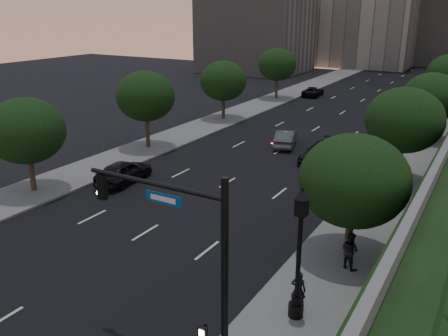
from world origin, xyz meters
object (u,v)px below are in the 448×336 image
Objects in this scene: street_lamp at (299,260)px; sedan_far_right at (403,110)px; pedestrian_c at (372,194)px; traffic_signal_mast at (196,267)px; pedestrian_a at (298,290)px; pedestrian_b at (350,250)px; sedan_mid_left at (286,138)px; sedan_near_left at (124,172)px; sedan_near_right at (322,152)px; sedan_far_left at (313,92)px.

sedan_far_right is (-3.60, 40.44, -1.89)m from street_lamp.
street_lamp reaches higher than pedestrian_c.
pedestrian_a is (1.95, 4.39, -2.69)m from traffic_signal_mast.
pedestrian_b is at bearing 71.62° from traffic_signal_mast.
street_lamp reaches higher than pedestrian_b.
sedan_mid_left is at bearing -91.88° from sedan_far_right.
traffic_signal_mast is 16.73m from pedestrian_c.
traffic_signal_mast is 1.54× the size of sedan_mid_left.
sedan_mid_left reaches higher than sedan_far_right.
pedestrian_c is (3.46, -27.91, 0.18)m from sedan_far_right.
sedan_near_left is at bearing 51.02° from sedan_mid_left.
sedan_near_left reaches higher than sedan_mid_left.
street_lamp is at bearing 61.59° from traffic_signal_mast.
pedestrian_c reaches higher than sedan_near_right.
sedan_near_left is at bearing 0.42° from pedestrian_c.
pedestrian_b is at bearing 82.24° from pedestrian_c.
sedan_mid_left is (-8.03, 26.38, -2.92)m from traffic_signal_mast.
sedan_near_right is 1.22× the size of sedan_far_right.
street_lamp is 18.38m from sedan_near_left.
pedestrian_a is (5.79, -19.40, 0.22)m from sedan_near_right.
street_lamp is 1.17× the size of sedan_near_left.
pedestrian_b reaches higher than sedan_near_left.
sedan_near_left is at bearing 8.96° from pedestrian_b.
sedan_far_right is 40.06m from pedestrian_a.
pedestrian_b is at bearing 105.81° from sedan_mid_left.
pedestrian_a is 4.22m from pedestrian_b.
traffic_signal_mast is 3.87× the size of pedestrian_b.
sedan_mid_left is 24.15m from pedestrian_a.
sedan_near_right is 20.24m from pedestrian_a.
pedestrian_c is (-0.14, 12.53, -1.72)m from street_lamp.
sedan_far_right is (2.32, 20.51, -0.03)m from sedan_near_right.
sedan_near_left is 34.53m from sedan_far_right.
sedan_far_left is 2.57× the size of pedestrian_b.
pedestrian_c is (1.95, 16.39, -2.75)m from traffic_signal_mast.
sedan_near_left is at bearing 87.07° from sedan_far_left.
sedan_far_left is 49.87m from pedestrian_a.
sedan_far_left is at bearing -46.65° from pedestrian_b.
sedan_far_right is (6.52, 17.91, -0.01)m from sedan_mid_left.
traffic_signal_mast is 1.32× the size of sedan_near_right.
street_lamp is at bearing 102.03° from pedestrian_b.
traffic_signal_mast reaches higher than sedan_far_left.
sedan_near_right is 20.64m from sedan_far_right.
pedestrian_a is (9.99, -21.99, 0.24)m from sedan_mid_left.
traffic_signal_mast is at bearing 102.30° from sedan_far_left.
street_lamp is 1.29× the size of sedan_far_right.
sedan_near_left is 0.91× the size of sedan_near_right.
sedan_near_right is (-3.84, 23.79, -2.91)m from traffic_signal_mast.
sedan_near_right is 3.17× the size of pedestrian_a.
sedan_mid_left is at bearing -59.23° from pedestrian_c.
traffic_signal_mast is 1.25× the size of street_lamp.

